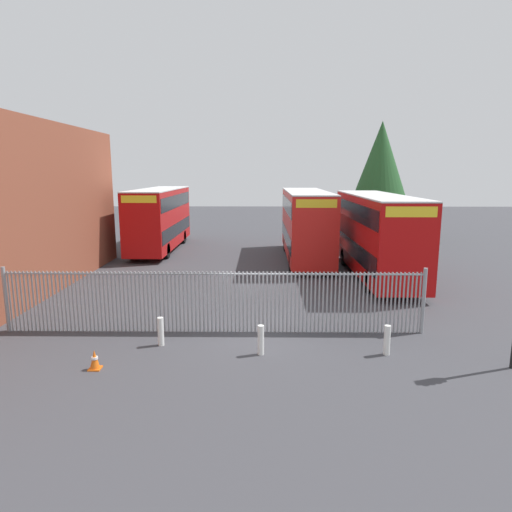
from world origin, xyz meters
TOP-DOWN VIEW (x-y plane):
  - ground_plane at (0.00, 8.00)m, footprint 100.00×100.00m
  - palisade_fence at (-1.45, 0.00)m, footprint 14.88×0.14m
  - double_decker_bus_near_gate at (6.40, 8.66)m, footprint 2.54×10.81m
  - double_decker_bus_behind_fence_left at (3.07, 13.42)m, footprint 2.54×10.81m
  - double_decker_bus_behind_fence_right at (-7.11, 16.95)m, footprint 2.54×10.81m
  - bollard_near_left at (-3.05, -1.28)m, footprint 0.20×0.20m
  - bollard_center_front at (0.23, -1.99)m, footprint 0.20×0.20m
  - bollard_near_right at (4.16, -1.94)m, footprint 0.20×0.20m
  - traffic_cone_by_gate at (-4.57, -3.11)m, footprint 0.34×0.34m
  - tree_tall_back at (10.68, 24.11)m, footprint 4.58×4.58m
  - tree_short_side at (10.32, 23.59)m, footprint 5.19×5.19m

SIDE VIEW (x-z plane):
  - ground_plane at x=0.00m, z-range 0.00..0.00m
  - traffic_cone_by_gate at x=-4.57m, z-range -0.01..0.58m
  - bollard_near_left at x=-3.05m, z-range 0.00..0.95m
  - bollard_center_front at x=0.23m, z-range 0.00..0.95m
  - bollard_near_right at x=4.16m, z-range 0.00..0.95m
  - palisade_fence at x=-1.45m, z-range 0.01..2.36m
  - double_decker_bus_near_gate at x=6.40m, z-range 0.21..4.63m
  - double_decker_bus_behind_fence_left at x=3.07m, z-range 0.21..4.63m
  - double_decker_bus_behind_fence_right at x=-7.11m, z-range 0.21..4.63m
  - tree_tall_back at x=10.68m, z-range 1.06..9.74m
  - tree_short_side at x=10.32m, z-range 1.18..10.98m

